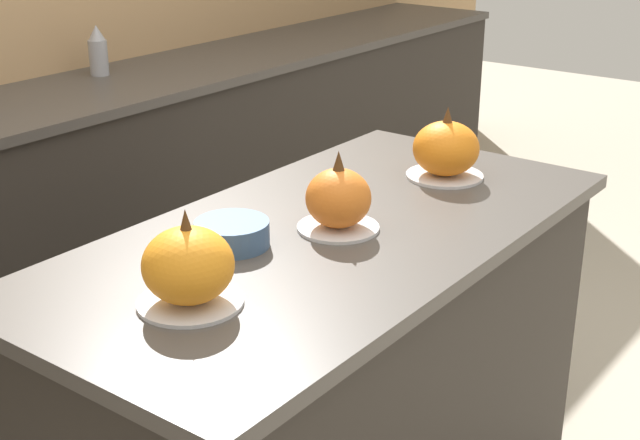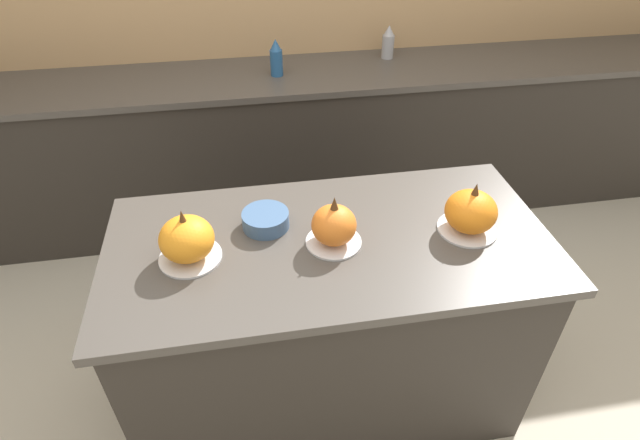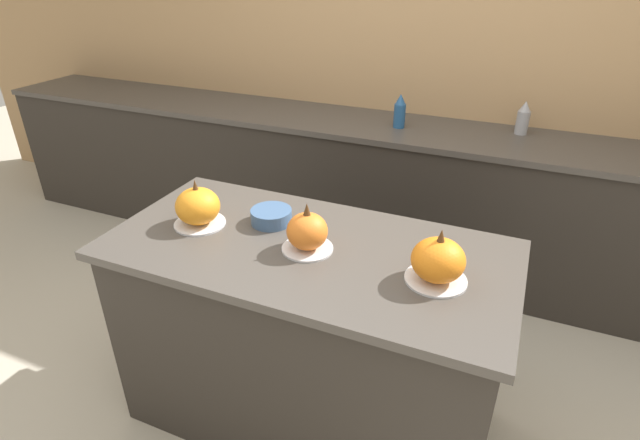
{
  "view_description": "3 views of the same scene",
  "coord_description": "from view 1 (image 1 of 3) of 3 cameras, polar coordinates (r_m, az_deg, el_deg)",
  "views": [
    {
      "loc": [
        -1.54,
        -1.14,
        1.67
      ],
      "look_at": [
        -0.05,
        -0.01,
        0.93
      ],
      "focal_mm": 50.0,
      "sensor_mm": 36.0,
      "label": 1
    },
    {
      "loc": [
        -0.25,
        -1.3,
        2.0
      ],
      "look_at": [
        -0.03,
        -0.01,
        0.99
      ],
      "focal_mm": 28.0,
      "sensor_mm": 36.0,
      "label": 2
    },
    {
      "loc": [
        0.68,
        -1.45,
        1.87
      ],
      "look_at": [
        0.04,
        0.03,
        1.0
      ],
      "focal_mm": 28.0,
      "sensor_mm": 36.0,
      "label": 3
    }
  ],
  "objects": [
    {
      "name": "pumpkin_cake_left",
      "position": [
        1.7,
        -8.43,
        -3.03
      ],
      "size": [
        0.21,
        0.21,
        0.2
      ],
      "color": "silver",
      "rests_on": "kitchen_island"
    },
    {
      "name": "kitchen_island",
      "position": [
        2.27,
        0.54,
        -11.02
      ],
      "size": [
        1.54,
        0.75,
        0.9
      ],
      "color": "#2D2823",
      "rests_on": "ground_plane"
    },
    {
      "name": "mixing_bowl",
      "position": [
        1.97,
        -5.65,
        -0.87
      ],
      "size": [
        0.17,
        0.17,
        0.06
      ],
      "color": "#3D5B84",
      "rests_on": "kitchen_island"
    },
    {
      "name": "bottle_tall",
      "position": [
        3.53,
        -14.02,
        10.44
      ],
      "size": [
        0.07,
        0.07,
        0.19
      ],
      "color": "#99999E",
      "rests_on": "back_counter"
    },
    {
      "name": "pumpkin_cake_center",
      "position": [
        2.04,
        1.18,
        1.28
      ],
      "size": [
        0.19,
        0.19,
        0.19
      ],
      "color": "silver",
      "rests_on": "kitchen_island"
    },
    {
      "name": "pumpkin_cake_right",
      "position": [
        2.42,
        8.06,
        4.46
      ],
      "size": [
        0.21,
        0.21,
        0.2
      ],
      "color": "silver",
      "rests_on": "kitchen_island"
    }
  ]
}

